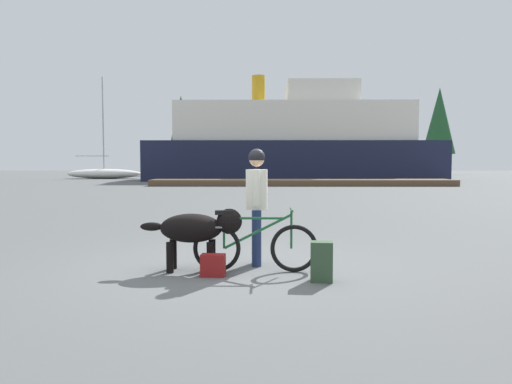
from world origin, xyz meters
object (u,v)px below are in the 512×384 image
at_px(dog, 198,229).
at_px(handbag_pannier, 213,265).
at_px(person_cyclist, 257,195).
at_px(backpack, 321,262).
at_px(bicycle, 254,246).
at_px(ferry_boat, 294,143).
at_px(sailboat_moored, 104,173).

height_order(dog, handbag_pannier, dog).
height_order(person_cyclist, backpack, person_cyclist).
height_order(bicycle, handbag_pannier, bicycle).
distance_m(person_cyclist, handbag_pannier, 1.29).
height_order(backpack, ferry_boat, ferry_boat).
bearing_deg(sailboat_moored, backpack, -68.27).
height_order(backpack, sailboat_moored, sailboat_moored).
bearing_deg(bicycle, person_cyclist, 86.34).
distance_m(handbag_pannier, sailboat_moored, 40.54).
height_order(handbag_pannier, sailboat_moored, sailboat_moored).
relative_size(dog, handbag_pannier, 4.46).
bearing_deg(backpack, dog, 160.29).
height_order(person_cyclist, ferry_boat, ferry_boat).
relative_size(handbag_pannier, sailboat_moored, 0.03).
bearing_deg(backpack, ferry_boat, 86.63).
height_order(bicycle, backpack, bicycle).
bearing_deg(backpack, person_cyclist, 130.04).
bearing_deg(bicycle, dog, 175.36).
bearing_deg(sailboat_moored, bicycle, -69.13).
height_order(person_cyclist, handbag_pannier, person_cyclist).
height_order(bicycle, dog, bicycle).
bearing_deg(backpack, handbag_pannier, 169.21).
bearing_deg(dog, person_cyclist, 26.07).
distance_m(backpack, ferry_boat, 35.26).
bearing_deg(handbag_pannier, sailboat_moored, 110.02).
relative_size(backpack, ferry_boat, 0.02).
bearing_deg(ferry_boat, sailboat_moored, 169.30).
bearing_deg(backpack, sailboat_moored, 111.73).
xyz_separation_m(person_cyclist, ferry_boat, (2.90, 34.09, 2.08)).
distance_m(dog, backpack, 1.79).
xyz_separation_m(handbag_pannier, ferry_boat, (3.48, 34.81, 2.97)).
height_order(person_cyclist, sailboat_moored, sailboat_moored).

